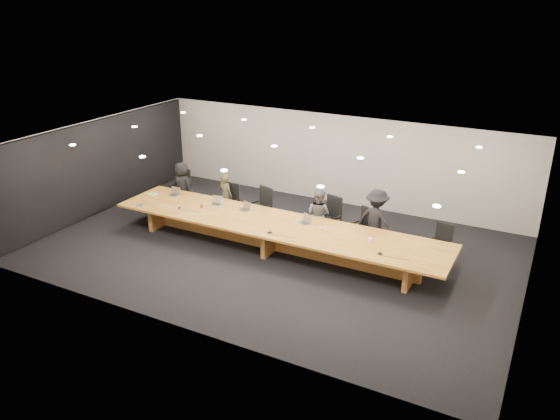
% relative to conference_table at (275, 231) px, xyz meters
% --- Properties ---
extents(ground, '(12.00, 12.00, 0.00)m').
position_rel_conference_table_xyz_m(ground, '(0.00, 0.00, -0.52)').
color(ground, black).
rests_on(ground, ground).
extents(back_wall, '(12.00, 0.02, 2.80)m').
position_rel_conference_table_xyz_m(back_wall, '(0.00, 4.00, 0.88)').
color(back_wall, beige).
rests_on(back_wall, ground).
extents(left_wall_panel, '(0.08, 7.84, 2.74)m').
position_rel_conference_table_xyz_m(left_wall_panel, '(-5.94, 0.00, 0.85)').
color(left_wall_panel, black).
rests_on(left_wall_panel, ground).
extents(conference_table, '(9.00, 1.80, 0.75)m').
position_rel_conference_table_xyz_m(conference_table, '(0.00, 0.00, 0.00)').
color(conference_table, '#8C5C1E').
rests_on(conference_table, ground).
extents(chair_far_left, '(0.68, 0.68, 1.18)m').
position_rel_conference_table_xyz_m(chair_far_left, '(-4.04, 1.35, 0.07)').
color(chair_far_left, black).
rests_on(chair_far_left, ground).
extents(chair_left, '(0.55, 0.55, 1.06)m').
position_rel_conference_table_xyz_m(chair_left, '(-2.21, 1.27, 0.01)').
color(chair_left, black).
rests_on(chair_left, ground).
extents(chair_mid_left, '(0.75, 0.75, 1.16)m').
position_rel_conference_table_xyz_m(chair_mid_left, '(-1.09, 1.16, 0.06)').
color(chair_mid_left, black).
rests_on(chair_mid_left, ground).
extents(chair_mid_right, '(0.75, 0.75, 1.18)m').
position_rel_conference_table_xyz_m(chair_mid_right, '(0.94, 1.32, 0.07)').
color(chair_mid_right, black).
rests_on(chair_mid_right, ground).
extents(chair_right, '(0.68, 0.68, 1.05)m').
position_rel_conference_table_xyz_m(chair_right, '(1.92, 1.28, 0.01)').
color(chair_right, black).
rests_on(chair_right, ground).
extents(chair_far_right, '(0.62, 0.62, 1.01)m').
position_rel_conference_table_xyz_m(chair_far_right, '(3.92, 1.24, -0.01)').
color(chair_far_right, black).
rests_on(chair_far_right, ground).
extents(person_a, '(0.82, 0.60, 1.52)m').
position_rel_conference_table_xyz_m(person_a, '(-3.79, 1.14, 0.24)').
color(person_a, black).
rests_on(person_a, ground).
extents(person_b, '(0.56, 0.43, 1.35)m').
position_rel_conference_table_xyz_m(person_b, '(-2.30, 1.26, 0.15)').
color(person_b, '#37351E').
rests_on(person_b, ground).
extents(person_c, '(0.79, 0.68, 1.41)m').
position_rel_conference_table_xyz_m(person_c, '(0.72, 1.16, 0.18)').
color(person_c, '#4C4C4E').
rests_on(person_c, ground).
extents(person_d, '(1.19, 0.87, 1.64)m').
position_rel_conference_table_xyz_m(person_d, '(2.29, 1.23, 0.30)').
color(person_d, black).
rests_on(person_d, ground).
extents(laptop_a, '(0.32, 0.23, 0.24)m').
position_rel_conference_table_xyz_m(laptop_a, '(-3.55, 0.41, 0.35)').
color(laptop_a, tan).
rests_on(laptop_a, conference_table).
extents(laptop_b, '(0.32, 0.25, 0.24)m').
position_rel_conference_table_xyz_m(laptop_b, '(-2.05, 0.37, 0.35)').
color(laptop_b, beige).
rests_on(laptop_b, conference_table).
extents(laptop_c, '(0.35, 0.30, 0.23)m').
position_rel_conference_table_xyz_m(laptop_c, '(-1.14, 0.38, 0.34)').
color(laptop_c, tan).
rests_on(laptop_c, conference_table).
extents(laptop_d, '(0.37, 0.32, 0.24)m').
position_rel_conference_table_xyz_m(laptop_d, '(0.69, 0.31, 0.35)').
color(laptop_d, tan).
rests_on(laptop_d, conference_table).
extents(water_bottle, '(0.07, 0.07, 0.20)m').
position_rel_conference_table_xyz_m(water_bottle, '(-1.78, 0.28, 0.33)').
color(water_bottle, '#B3C3C0').
rests_on(water_bottle, conference_table).
extents(amber_mug, '(0.10, 0.10, 0.10)m').
position_rel_conference_table_xyz_m(amber_mug, '(-2.28, 0.01, 0.28)').
color(amber_mug, brown).
rests_on(amber_mug, conference_table).
extents(paper_cup_near, '(0.07, 0.07, 0.08)m').
position_rel_conference_table_xyz_m(paper_cup_near, '(1.23, 0.11, 0.27)').
color(paper_cup_near, white).
rests_on(paper_cup_near, conference_table).
extents(paper_cup_far, '(0.11, 0.11, 0.10)m').
position_rel_conference_table_xyz_m(paper_cup_far, '(2.54, 0.04, 0.28)').
color(paper_cup_far, white).
rests_on(paper_cup_far, conference_table).
extents(notepad, '(0.26, 0.21, 0.02)m').
position_rel_conference_table_xyz_m(notepad, '(-4.16, 0.22, 0.24)').
color(notepad, silver).
rests_on(notepad, conference_table).
extents(lime_gadget, '(0.15, 0.09, 0.02)m').
position_rel_conference_table_xyz_m(lime_gadget, '(-4.17, 0.21, 0.26)').
color(lime_gadget, '#60CD36').
rests_on(lime_gadget, notepad).
extents(av_box, '(0.22, 0.19, 0.03)m').
position_rel_conference_table_xyz_m(av_box, '(-3.85, -0.65, 0.24)').
color(av_box, '#A1A1A5').
rests_on(av_box, conference_table).
extents(mic_left, '(0.13, 0.13, 0.03)m').
position_rel_conference_table_xyz_m(mic_left, '(-2.79, -0.30, 0.24)').
color(mic_left, black).
rests_on(mic_left, conference_table).
extents(mic_center, '(0.16, 0.16, 0.03)m').
position_rel_conference_table_xyz_m(mic_center, '(0.19, -0.59, 0.25)').
color(mic_center, black).
rests_on(mic_center, conference_table).
extents(mic_right, '(0.18, 0.18, 0.03)m').
position_rel_conference_table_xyz_m(mic_right, '(2.95, -0.45, 0.25)').
color(mic_right, black).
rests_on(mic_right, conference_table).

